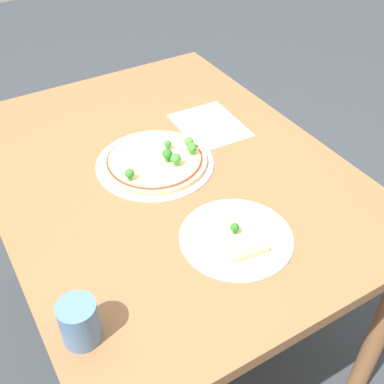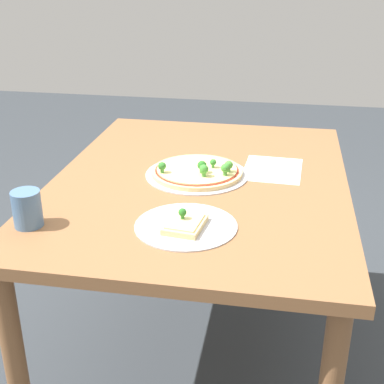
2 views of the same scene
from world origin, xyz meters
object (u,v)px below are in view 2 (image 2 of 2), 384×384
object	(u,v)px
dining_table	(200,204)
drinking_cup	(27,209)
pizza_tray_slice	(186,225)
pizza_tray_whole	(197,172)

from	to	relation	value
dining_table	drinking_cup	distance (m)	0.60
pizza_tray_slice	drinking_cup	size ratio (longest dim) A/B	2.77
drinking_cup	dining_table	bearing A→B (deg)	-44.64
dining_table	pizza_tray_slice	distance (m)	0.36
pizza_tray_slice	drinking_cup	bearing A→B (deg)	98.66
dining_table	drinking_cup	bearing A→B (deg)	135.36
pizza_tray_whole	pizza_tray_slice	distance (m)	0.37
pizza_tray_whole	pizza_tray_slice	size ratio (longest dim) A/B	1.23
pizza_tray_whole	drinking_cup	world-z (taller)	drinking_cup
dining_table	pizza_tray_slice	world-z (taller)	pizza_tray_slice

